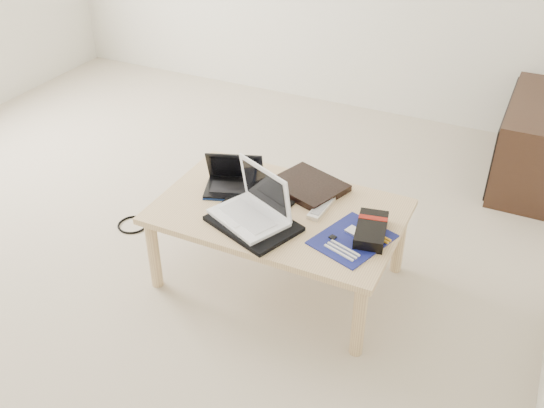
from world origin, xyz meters
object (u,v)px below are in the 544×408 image
at_px(netbook, 234,182).
at_px(white_laptop, 254,207).
at_px(gpu_box, 371,230).
at_px(coffee_table, 279,218).
at_px(media_cabinet, 536,142).

distance_m(netbook, white_laptop, 0.28).
relative_size(white_laptop, gpu_box, 1.46).
bearing_deg(white_laptop, coffee_table, 64.58).
relative_size(netbook, white_laptop, 0.82).
xyz_separation_m(media_cabinet, white_laptop, (-1.05, -1.63, 0.22)).
height_order(media_cabinet, netbook, netbook).
distance_m(media_cabinet, white_laptop, 1.95).
xyz_separation_m(coffee_table, white_laptop, (-0.06, -0.13, 0.12)).
xyz_separation_m(media_cabinet, gpu_box, (-0.55, -1.52, 0.18)).
xyz_separation_m(media_cabinet, netbook, (-1.25, -1.44, 0.19)).
bearing_deg(netbook, coffee_table, -13.94).
distance_m(coffee_table, white_laptop, 0.18).
bearing_deg(netbook, media_cabinet, 49.00).
distance_m(media_cabinet, gpu_box, 1.63).
bearing_deg(media_cabinet, netbook, -131.00).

